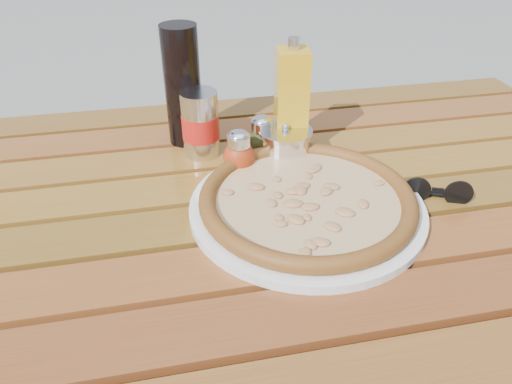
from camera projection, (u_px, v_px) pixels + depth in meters
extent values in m
cube|color=#39200D|center=(451.00, 222.00, 1.41)|extent=(0.06, 0.06, 0.70)
cube|color=#331F0B|center=(259.00, 241.00, 0.79)|extent=(1.36, 0.86, 0.04)
cube|color=#4F230D|center=(293.00, 322.00, 0.60)|extent=(1.40, 0.09, 0.03)
cube|color=#58290F|center=(274.00, 267.00, 0.69)|extent=(1.40, 0.09, 0.03)
cube|color=#4E300D|center=(259.00, 223.00, 0.77)|extent=(1.40, 0.09, 0.03)
cube|color=#5C3810|center=(246.00, 188.00, 0.85)|extent=(1.40, 0.09, 0.03)
cube|color=#5C3610|center=(236.00, 159.00, 0.93)|extent=(1.40, 0.09, 0.03)
cube|color=#5A2B0F|center=(228.00, 135.00, 1.02)|extent=(1.40, 0.09, 0.03)
cube|color=#4E2D0D|center=(221.00, 115.00, 1.10)|extent=(1.40, 0.09, 0.03)
cylinder|color=white|center=(307.00, 207.00, 0.77)|extent=(0.44, 0.44, 0.01)
cylinder|color=beige|center=(307.00, 201.00, 0.76)|extent=(0.37, 0.37, 0.01)
torus|color=black|center=(307.00, 198.00, 0.76)|extent=(0.40, 0.40, 0.03)
ellipsoid|color=#B93A15|center=(239.00, 158.00, 0.85)|extent=(0.07, 0.07, 0.06)
cylinder|color=silver|center=(239.00, 140.00, 0.83)|extent=(0.05, 0.05, 0.02)
ellipsoid|color=white|center=(239.00, 136.00, 0.82)|extent=(0.05, 0.05, 0.02)
ellipsoid|color=#343C18|center=(262.00, 142.00, 0.90)|extent=(0.07, 0.07, 0.06)
cylinder|color=silver|center=(262.00, 125.00, 0.88)|extent=(0.05, 0.05, 0.02)
ellipsoid|color=silver|center=(262.00, 121.00, 0.87)|extent=(0.05, 0.05, 0.02)
cylinder|color=black|center=(183.00, 86.00, 0.91)|extent=(0.09, 0.09, 0.22)
cylinder|color=silver|center=(200.00, 124.00, 0.89)|extent=(0.08, 0.08, 0.12)
cylinder|color=red|center=(201.00, 126.00, 0.89)|extent=(0.08, 0.08, 0.04)
cube|color=gold|center=(291.00, 103.00, 0.88)|extent=(0.06, 0.06, 0.19)
cylinder|color=silver|center=(294.00, 43.00, 0.82)|extent=(0.02, 0.02, 0.02)
cylinder|color=silver|center=(285.00, 146.00, 0.89)|extent=(0.11, 0.11, 0.05)
cylinder|color=silver|center=(285.00, 131.00, 0.87)|extent=(0.12, 0.12, 0.01)
sphere|color=white|center=(286.00, 127.00, 0.87)|extent=(0.02, 0.02, 0.01)
cylinder|color=black|center=(417.00, 190.00, 0.79)|extent=(0.04, 0.02, 0.04)
cylinder|color=black|center=(459.00, 193.00, 0.78)|extent=(0.04, 0.02, 0.04)
cube|color=black|center=(438.00, 189.00, 0.78)|extent=(0.02, 0.01, 0.00)
cube|color=black|center=(428.00, 194.00, 0.80)|extent=(0.09, 0.04, 0.00)
cube|color=black|center=(441.00, 193.00, 0.80)|extent=(0.09, 0.04, 0.00)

